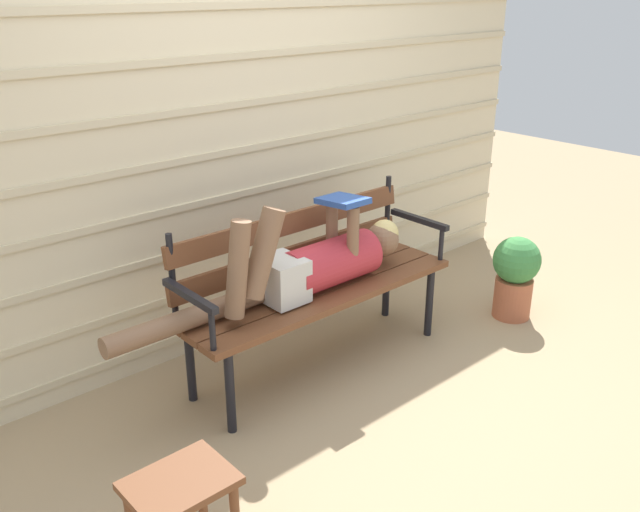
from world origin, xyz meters
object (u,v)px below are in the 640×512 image
reclining_person (310,264)px  footstool (181,496)px  park_bench (312,277)px  potted_plant (515,274)px

reclining_person → footstool: bearing=-150.6°
reclining_person → footstool: reclining_person is taller
park_bench → reclining_person: reclining_person is taller
park_bench → footstool: 1.47m
park_bench → potted_plant: bearing=-18.5°
reclining_person → potted_plant: size_ratio=3.30×
reclining_person → park_bench: bearing=44.6°
potted_plant → reclining_person: bearing=165.0°
park_bench → footstool: (-1.25, -0.73, -0.24)m
park_bench → reclining_person: size_ratio=0.92×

